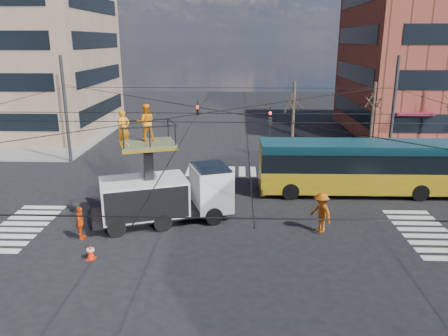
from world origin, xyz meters
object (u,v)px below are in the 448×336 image
utility_truck (165,184)px  city_bus (356,166)px  worker_ground (80,223)px  traffic_cone (91,252)px  flagger (321,213)px

utility_truck → city_bus: 11.72m
city_bus → worker_ground: (-14.44, -6.87, -0.93)m
utility_truck → traffic_cone: 5.21m
traffic_cone → flagger: size_ratio=0.33×
city_bus → flagger: bearing=-118.8°
utility_truck → traffic_cone: utility_truck is taller
utility_truck → traffic_cone: bearing=-141.0°
city_bus → traffic_cone: size_ratio=17.70×
utility_truck → worker_ground: bearing=-167.7°
utility_truck → city_bus: (10.77, 4.62, -0.29)m
city_bus → flagger: city_bus is taller
flagger → city_bus: bearing=119.8°
worker_ground → flagger: size_ratio=0.79×
city_bus → worker_ground: bearing=-155.1°
city_bus → worker_ground: size_ratio=7.30×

